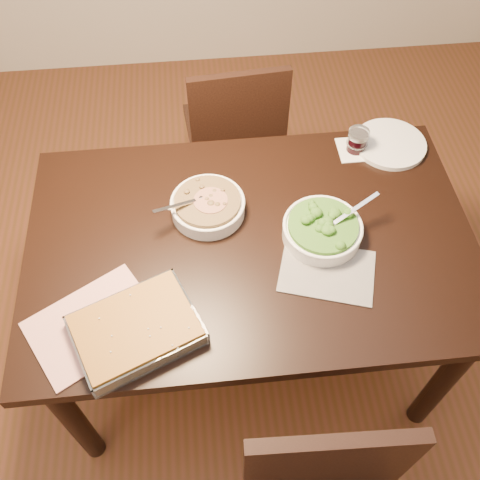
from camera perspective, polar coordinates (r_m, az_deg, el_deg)
The scene contains 11 objects.
ground at distance 2.32m, azimuth 0.87°, elevation -10.90°, with size 4.00×4.00×0.00m, color #4F2F16.
table at distance 1.74m, azimuth 1.14°, elevation -1.73°, with size 1.40×0.90×0.75m.
magazine_a at distance 1.56m, azimuth -15.37°, elevation -8.64°, with size 0.34×0.25×0.01m, color #B43833.
magazine_b at distance 1.62m, azimuth 9.27°, elevation -3.31°, with size 0.28×0.20×0.00m, color #24242B.
coaster at distance 1.97m, azimuth 12.20°, elevation 9.42°, with size 0.12×0.12×0.00m, color white.
stew_bowl at distance 1.71m, azimuth -3.46°, elevation 3.70°, with size 0.25×0.24×0.09m.
broccoli_bowl at distance 1.67m, azimuth 8.78°, elevation 1.12°, with size 0.27×0.25×0.09m.
baking_dish at distance 1.50m, azimuth -11.01°, elevation -9.36°, with size 0.40×0.35×0.06m.
wine_tumbler at distance 1.94m, azimuth 12.43°, elevation 10.36°, with size 0.07×0.07×0.08m.
dinner_plate at distance 2.01m, azimuth 15.71°, elevation 9.84°, with size 0.25×0.25×0.02m, color silver.
chair_far at distance 2.40m, azimuth -0.52°, elevation 11.54°, with size 0.43×0.43×0.86m.
Camera 1 is at (-0.14, -0.97, 2.10)m, focal length 40.00 mm.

